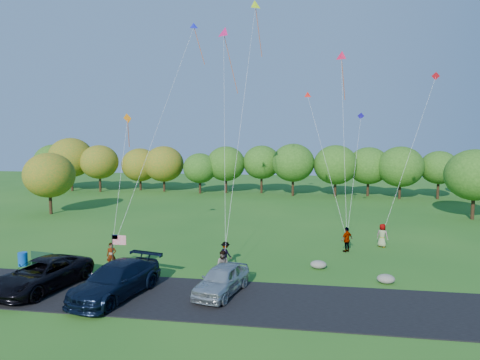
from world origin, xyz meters
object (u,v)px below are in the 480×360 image
Objects in this scene: minivan_navy at (116,280)px; flyer_c at (225,253)px; flyer_a at (111,256)px; park_bench at (43,258)px; minivan_dark at (42,274)px; flyer_e at (382,235)px; trash_barrel at (23,259)px; minivan_silver at (222,280)px; flyer_d at (347,240)px; flyer_b at (223,265)px.

minivan_navy is 3.82× the size of flyer_c.
flyer_c is (7.42, 1.85, -0.05)m from flyer_a.
flyer_c reaches higher than park_bench.
minivan_dark is 4.92m from flyer_a.
trash_barrel is (-25.09, -8.97, -0.47)m from flyer_e.
park_bench is (-23.68, -8.83, -0.40)m from flyer_e.
flyer_d is (7.70, 10.10, 0.10)m from minivan_silver.
flyer_c is 12.43m from park_bench.
trash_barrel is (-1.41, -0.14, -0.07)m from park_bench.
minivan_dark is 0.99× the size of minivan_navy.
minivan_silver is 2.72× the size of flyer_a.
flyer_d is (8.53, 4.71, 0.15)m from flyer_c.
trash_barrel is at bearing 52.51° from flyer_e.
flyer_d is 2.09× the size of trash_barrel.
flyer_a is at bearing 131.28° from minivan_navy.
minivan_silver is 13.46m from park_bench.
minivan_silver reaches higher than flyer_c.
flyer_e is at bearing 170.57° from flyer_d.
flyer_c is at bearing 63.06° from flyer_e.
minivan_dark is at bearing -44.14° from trash_barrel.
flyer_d is at bearing 47.34° from flyer_b.
minivan_silver is 2.51× the size of flyer_e.
flyer_d reaches higher than flyer_e.
minivan_navy is 3.45× the size of park_bench.
minivan_silver is 2.44× the size of flyer_d.
flyer_a is (-8.24, 3.54, 0.00)m from minivan_silver.
minivan_dark is at bearing 66.15° from flyer_c.
flyer_a is at bearing 46.72° from flyer_c.
flyer_d is at bearing 66.03° from minivan_silver.
trash_barrel is at bearing 146.53° from minivan_dark.
minivan_navy reaches higher than flyer_b.
flyer_b is 0.98× the size of flyer_e.
minivan_dark reaches higher than trash_barrel.
flyer_a is (2.11, 4.44, -0.06)m from minivan_dark.
minivan_dark is 11.42m from flyer_c.
flyer_b reaches higher than minivan_silver.
minivan_navy is 3.34× the size of flyer_e.
flyer_e is 1.03× the size of park_bench.
flyer_e is at bearing 52.70° from minivan_navy.
trash_barrel is at bearing -179.30° from flyer_b.
minivan_dark reaches higher than flyer_c.
park_bench is 1.96× the size of trash_barrel.
minivan_dark is 10.39m from minivan_silver.
flyer_a is (-2.58, 4.86, -0.10)m from minivan_navy.
flyer_e is at bearing -0.54° from flyer_a.
minivan_silver is at bearing 15.64° from minivan_dark.
minivan_dark is at bearing -171.73° from minivan_navy.
flyer_e is at bearing 44.97° from flyer_b.
flyer_c is at bearing -10.82° from flyer_a.
minivan_dark is at bearing -158.18° from flyer_b.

